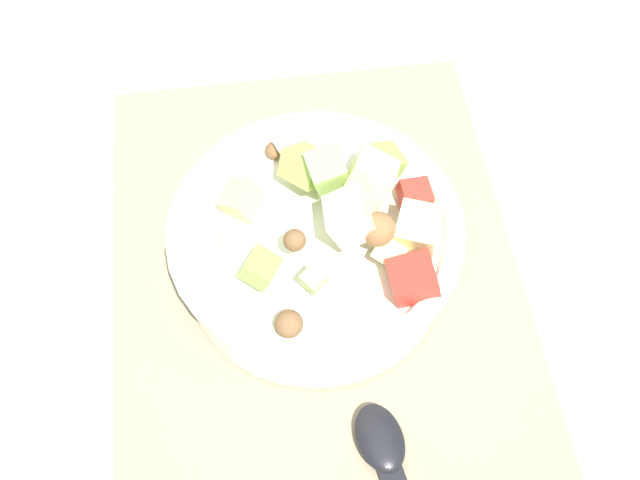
% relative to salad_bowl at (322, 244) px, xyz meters
% --- Properties ---
extents(ground_plane, '(2.40, 2.40, 0.00)m').
position_rel_salad_bowl_xyz_m(ground_plane, '(0.00, 0.00, -0.05)').
color(ground_plane, silver).
extents(placemat, '(0.46, 0.35, 0.01)m').
position_rel_salad_bowl_xyz_m(placemat, '(0.00, 0.00, -0.05)').
color(placemat, gray).
rests_on(placemat, ground_plane).
extents(salad_bowl, '(0.24, 0.24, 0.12)m').
position_rel_salad_bowl_xyz_m(salad_bowl, '(0.00, 0.00, 0.00)').
color(salad_bowl, white).
rests_on(salad_bowl, placemat).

